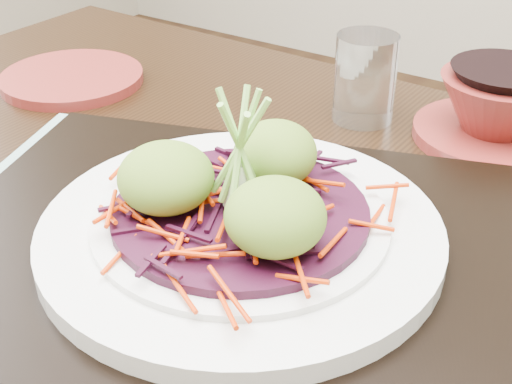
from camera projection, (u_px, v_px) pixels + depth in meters
The scene contains 11 objects.
dining_table at pixel (241, 326), 0.61m from camera, with size 1.12×0.77×0.69m.
placemat at pixel (241, 265), 0.53m from camera, with size 0.51×0.40×0.00m, color #85ACA4.
serving_tray at pixel (241, 252), 0.52m from camera, with size 0.44×0.33×0.02m, color black.
white_plate at pixel (241, 230), 0.51m from camera, with size 0.29×0.29×0.02m.
cabbage_bed at pixel (240, 213), 0.50m from camera, with size 0.18×0.18×0.01m, color black.
carrot_julienne at pixel (240, 202), 0.50m from camera, with size 0.22×0.22×0.01m, color #C42D03, non-canonical shape.
guacamole_scoops at pixel (239, 182), 0.49m from camera, with size 0.16×0.14×0.05m.
scallion_garnish at pixel (240, 153), 0.48m from camera, with size 0.07×0.07×0.10m, color #83C34E, non-canonical shape.
terracotta_side_plate at pixel (72, 78), 0.82m from camera, with size 0.16×0.16×0.01m, color maroon.
water_glass at pixel (365, 78), 0.72m from camera, with size 0.06×0.06×0.09m, color white.
terracotta_bowl_set at pixel (497, 112), 0.69m from camera, with size 0.20×0.20×0.07m.
Camera 1 is at (0.23, -0.40, 1.01)m, focal length 50.00 mm.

